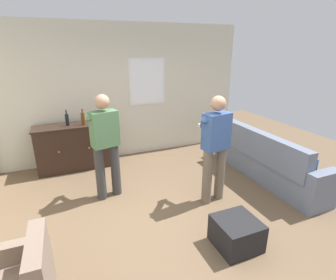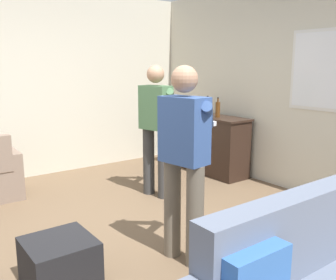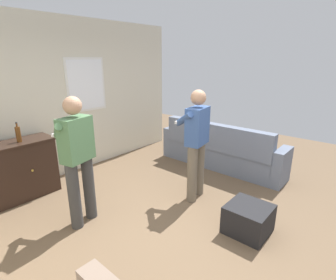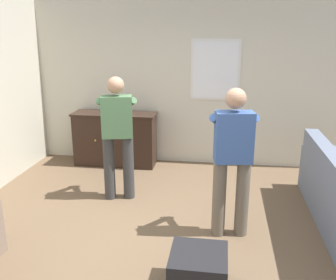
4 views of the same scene
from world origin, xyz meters
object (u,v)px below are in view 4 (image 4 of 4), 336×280
Objects in this scene: bottle_wine_green at (111,106)px; person_standing_left at (118,132)px; bottle_liquor_amber at (127,107)px; ottoman at (198,271)px; person_standing_right at (233,156)px; sideboard_cabinet at (115,139)px.

bottle_wine_green is 1.40m from person_standing_left.
bottle_wine_green is at bearing 169.85° from bottle_liquor_amber.
bottle_wine_green is at bearing 110.27° from person_standing_left.
bottle_liquor_amber is at bearing 115.10° from ottoman.
person_standing_left reaches higher than bottle_liquor_amber.
person_standing_left is (0.48, -1.31, -0.08)m from bottle_wine_green.
ottoman is 0.30× the size of person_standing_right.
bottle_wine_green is 0.60× the size of ottoman.
bottle_liquor_amber is 1.28m from person_standing_left.
sideboard_cabinet is 1.45m from person_standing_left.
person_standing_left is (0.20, -1.26, -0.09)m from bottle_liquor_amber.
bottle_wine_green is (-0.05, 0.01, 0.57)m from sideboard_cabinet.
bottle_liquor_amber is (0.29, -0.05, 0.00)m from bottle_wine_green.
person_standing_right is (1.50, -0.75, 0.00)m from person_standing_left.
bottle_wine_green reaches higher than sideboard_cabinet.
ottoman is (1.65, -3.07, -0.27)m from sideboard_cabinet.
person_standing_right is at bearing -49.82° from bottle_liquor_amber.
bottle_wine_green is at bearing 118.98° from ottoman.
bottle_wine_green is 2.86m from person_standing_right.
ottoman is (1.70, -3.07, -0.84)m from bottle_wine_green.
sideboard_cabinet is 0.84× the size of person_standing_right.
person_standing_left is (0.43, -1.30, 0.48)m from sideboard_cabinet.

